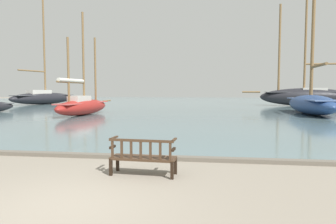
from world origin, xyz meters
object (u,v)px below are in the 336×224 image
park_bench (143,156)px  sailboat_far_port (306,95)px  sailboat_nearest_starboard (44,97)px  sailboat_far_starboard (83,105)px  sailboat_centre_channel (312,102)px

park_bench → sailboat_far_port: 36.98m
sailboat_far_port → sailboat_nearest_starboard: bearing=-179.9°
sailboat_far_starboard → sailboat_nearest_starboard: size_ratio=0.61×
sailboat_nearest_starboard → sailboat_centre_channel: bearing=-23.5°
sailboat_far_port → sailboat_nearest_starboard: 36.79m
sailboat_centre_channel → sailboat_far_starboard: bearing=-169.2°
sailboat_far_starboard → sailboat_nearest_starboard: bearing=128.0°
sailboat_far_starboard → sailboat_centre_channel: 19.25m
sailboat_far_port → sailboat_centre_channel: size_ratio=1.15×
sailboat_far_port → sailboat_centre_channel: bearing=-105.1°
sailboat_far_port → sailboat_far_starboard: 29.02m
park_bench → sailboat_nearest_starboard: size_ratio=0.11×
park_bench → sailboat_nearest_starboard: sailboat_nearest_starboard is taller
sailboat_far_port → sailboat_centre_channel: (-3.87, -14.37, -0.41)m
sailboat_far_port → sailboat_far_starboard: sailboat_far_port is taller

